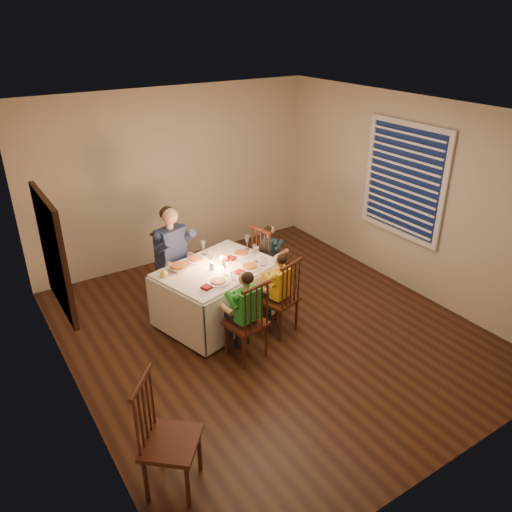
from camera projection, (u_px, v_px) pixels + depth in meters
ground at (269, 330)px, 6.11m from camera, size 5.00×5.00×0.00m
wall_left at (62, 288)px, 4.44m from camera, size 0.02×5.00×2.60m
wall_right at (409, 196)px, 6.64m from camera, size 0.02×5.00×2.60m
wall_back at (175, 177)px, 7.42m from camera, size 4.50×0.02×2.60m
ceiling at (272, 113)px, 4.97m from camera, size 5.00×5.00×0.00m
dining_table at (217, 283)px, 6.13m from camera, size 1.61×1.34×0.69m
chair_adult at (177, 299)px, 6.78m from camera, size 0.50×0.49×0.99m
chair_near_left at (246, 355)px, 5.66m from camera, size 0.46×0.44×0.99m
chair_near_right at (278, 330)px, 6.11m from camera, size 0.50×0.49×0.99m
chair_end at (269, 290)px, 7.01m from camera, size 0.46×0.48×0.99m
chair_extra at (175, 484)px, 4.12m from camera, size 0.61×0.61×1.07m
adult at (177, 299)px, 6.78m from camera, size 0.61×0.58×1.32m
child_green at (246, 355)px, 5.66m from camera, size 0.41×0.38×1.08m
child_yellow at (278, 330)px, 6.11m from camera, size 0.41×0.40×1.04m
child_teal at (269, 290)px, 7.01m from camera, size 0.33×0.35×0.98m
setting_adult at (196, 260)px, 6.21m from camera, size 0.32×0.32×0.02m
setting_green at (218, 282)px, 5.70m from camera, size 0.32×0.32×0.02m
setting_yellow at (250, 267)px, 6.03m from camera, size 0.32×0.32×0.02m
setting_teal at (241, 254)px, 6.36m from camera, size 0.32×0.32×0.02m
candle_left at (212, 266)px, 5.96m from camera, size 0.06×0.06×0.10m
candle_right at (221, 262)px, 6.07m from camera, size 0.06×0.06×0.10m
squash at (164, 274)px, 5.80m from camera, size 0.09×0.09×0.09m
orange_fruit at (225, 258)px, 6.18m from camera, size 0.08×0.08×0.08m
serving_bowl at (179, 268)px, 5.97m from camera, size 0.29×0.29×0.06m
wall_mirror at (54, 254)px, 4.60m from camera, size 0.06×0.95×1.15m
window_blinds at (403, 181)px, 6.61m from camera, size 0.07×1.34×1.54m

